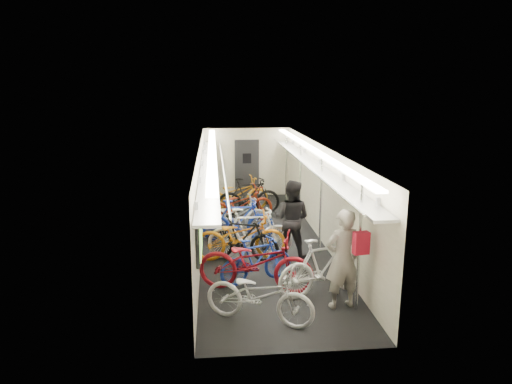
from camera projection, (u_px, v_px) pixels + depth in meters
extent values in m
plane|color=black|center=(262.00, 241.00, 11.52)|extent=(10.00, 10.00, 0.00)
plane|color=white|center=(262.00, 146.00, 10.98)|extent=(10.00, 10.00, 0.00)
plane|color=beige|center=(201.00, 196.00, 11.11)|extent=(0.00, 10.00, 10.00)
plane|color=beige|center=(321.00, 193.00, 11.39)|extent=(0.00, 10.00, 10.00)
plane|color=beige|center=(247.00, 162.00, 16.10)|extent=(3.00, 0.00, 3.00)
plane|color=beige|center=(300.00, 277.00, 6.40)|extent=(3.00, 0.00, 3.00)
cube|color=black|center=(199.00, 236.00, 8.00)|extent=(0.06, 1.10, 0.80)
cube|color=#9FE263|center=(201.00, 236.00, 8.00)|extent=(0.02, 0.96, 0.66)
cube|color=black|center=(201.00, 204.00, 10.13)|extent=(0.06, 1.10, 0.80)
cube|color=#9FE263|center=(203.00, 204.00, 10.14)|extent=(0.02, 0.96, 0.66)
cube|color=black|center=(203.00, 184.00, 12.27)|extent=(0.06, 1.10, 0.80)
cube|color=#9FE263|center=(205.00, 184.00, 12.27)|extent=(0.02, 0.96, 0.66)
cube|color=black|center=(204.00, 169.00, 14.40)|extent=(0.06, 1.10, 0.80)
cube|color=#9FE263|center=(206.00, 169.00, 14.40)|extent=(0.02, 0.96, 0.66)
cube|color=yellow|center=(201.00, 216.00, 9.06)|extent=(0.02, 0.22, 0.30)
cube|color=yellow|center=(203.00, 191.00, 11.19)|extent=(0.02, 0.22, 0.30)
cube|color=yellow|center=(204.00, 174.00, 13.32)|extent=(0.02, 0.22, 0.30)
cube|color=black|center=(247.00, 168.00, 16.08)|extent=(0.85, 0.08, 2.00)
cube|color=#999BA0|center=(209.00, 167.00, 10.97)|extent=(0.40, 9.70, 0.05)
cube|color=#999BA0|center=(314.00, 165.00, 11.20)|extent=(0.40, 9.70, 0.05)
cylinder|color=silver|center=(223.00, 162.00, 10.98)|extent=(0.04, 9.70, 0.04)
cylinder|color=silver|center=(300.00, 161.00, 11.15)|extent=(0.04, 9.70, 0.04)
cube|color=white|center=(212.00, 149.00, 10.88)|extent=(0.18, 9.60, 0.04)
cube|color=white|center=(311.00, 148.00, 11.10)|extent=(0.18, 9.60, 0.04)
cylinder|color=silver|center=(359.00, 245.00, 7.68)|extent=(0.05, 0.05, 2.38)
cylinder|color=silver|center=(321.00, 204.00, 10.39)|extent=(0.05, 0.05, 2.38)
cylinder|color=silver|center=(300.00, 181.00, 12.82)|extent=(0.05, 0.05, 2.38)
cylinder|color=silver|center=(286.00, 166.00, 15.24)|extent=(0.05, 0.05, 2.38)
imported|color=silver|center=(260.00, 295.00, 7.44)|extent=(1.96, 1.38, 0.98)
imported|color=#1A349D|center=(257.00, 260.00, 8.97)|extent=(1.60, 0.94, 0.93)
imported|color=maroon|center=(255.00, 262.00, 8.58)|extent=(2.33, 1.33, 1.16)
imported|color=black|center=(242.00, 238.00, 10.16)|extent=(1.76, 1.08, 1.02)
imported|color=orange|center=(240.00, 237.00, 10.17)|extent=(2.06, 0.74, 1.08)
imported|color=white|center=(251.00, 233.00, 10.29)|extent=(1.95, 0.59, 1.17)
imported|color=#A0A0A4|center=(233.00, 217.00, 11.83)|extent=(2.06, 1.13, 1.03)
imported|color=#1B32A3|center=(239.00, 220.00, 11.37)|extent=(1.82, 0.55, 1.09)
imported|color=maroon|center=(240.00, 205.00, 12.89)|extent=(2.16, 1.38, 1.07)
imported|color=black|center=(249.00, 196.00, 13.71)|extent=(1.99, 0.81, 1.16)
imported|color=orange|center=(236.00, 194.00, 14.14)|extent=(2.18, 1.15, 1.09)
imported|color=silver|center=(324.00, 266.00, 8.41)|extent=(1.95, 1.06, 1.13)
imported|color=gray|center=(342.00, 259.00, 7.88)|extent=(0.73, 0.56, 1.79)
imported|color=black|center=(291.00, 219.00, 10.32)|extent=(1.07, 0.99, 1.77)
cube|color=#A41024|center=(361.00, 243.00, 7.53)|extent=(0.28, 0.18, 0.38)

